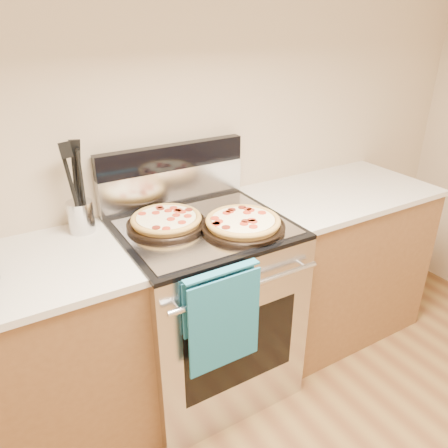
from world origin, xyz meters
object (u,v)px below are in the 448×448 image
pepperoni_pizza_back (166,221)px  range_body (205,309)px  utensil_crock (81,217)px  pepperoni_pizza_front (243,223)px

pepperoni_pizza_back → range_body: bearing=-25.3°
utensil_crock → pepperoni_pizza_back: bearing=-27.1°
pepperoni_pizza_back → utensil_crock: utensil_crock is taller
pepperoni_pizza_front → pepperoni_pizza_back: bearing=144.6°
pepperoni_pizza_back → pepperoni_pizza_front: size_ratio=0.95×
range_body → pepperoni_pizza_front: 0.53m
pepperoni_pizza_front → utensil_crock: utensil_crock is taller
range_body → pepperoni_pizza_back: pepperoni_pizza_back is taller
range_body → pepperoni_pizza_back: size_ratio=2.55×
range_body → pepperoni_pizza_back: bearing=154.7°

